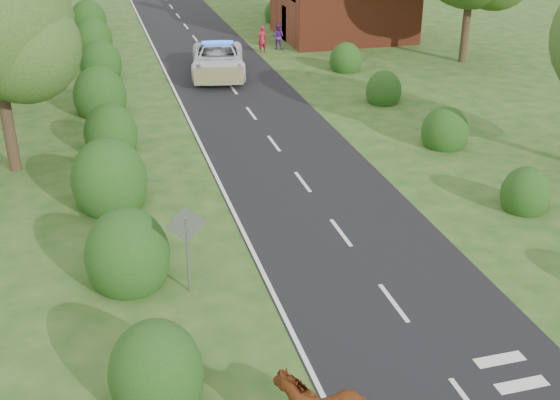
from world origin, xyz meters
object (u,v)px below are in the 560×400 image
object	(u,v)px
road_sign	(187,236)
pedestrian_red	(262,39)
pedestrian_purple	(278,37)
police_van	(218,60)

from	to	relation	value
road_sign	pedestrian_red	xyz separation A→B (m)	(8.34, 25.21, -0.84)
road_sign	pedestrian_purple	xyz separation A→B (m)	(9.51, 25.80, -0.89)
road_sign	pedestrian_red	bearing A→B (deg)	71.70
road_sign	police_van	xyz separation A→B (m)	(4.82, 20.94, -0.81)
police_van	pedestrian_red	distance (m)	5.53
pedestrian_red	pedestrian_purple	world-z (taller)	pedestrian_red
road_sign	pedestrian_red	distance (m)	26.56
road_sign	police_van	size ratio (longest dim) A/B	0.39
police_van	pedestrian_purple	world-z (taller)	police_van
police_van	pedestrian_purple	size ratio (longest dim) A/B	4.21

